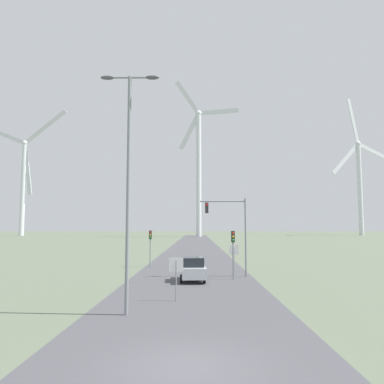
% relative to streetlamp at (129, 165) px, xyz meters
% --- Properties ---
extents(ground_plane, '(600.00, 600.00, 0.00)m').
position_rel_streetlamp_xyz_m(ground_plane, '(2.98, -6.42, -7.15)').
color(ground_plane, '#5B6651').
extents(road_surface, '(10.00, 240.00, 0.01)m').
position_rel_streetlamp_xyz_m(road_surface, '(2.98, 41.58, -7.15)').
color(road_surface, '#47474C').
rests_on(road_surface, ground).
extents(streetlamp, '(2.95, 0.32, 11.70)m').
position_rel_streetlamp_xyz_m(streetlamp, '(0.00, 0.00, 0.00)').
color(streetlamp, gray).
rests_on(streetlamp, ground).
extents(stop_sign_near, '(0.81, 0.07, 2.43)m').
position_rel_streetlamp_xyz_m(stop_sign_near, '(2.18, 3.34, -5.46)').
color(stop_sign_near, gray).
rests_on(stop_sign_near, ground).
extents(stop_sign_far, '(0.81, 0.07, 2.57)m').
position_rel_streetlamp_xyz_m(stop_sign_far, '(6.55, 14.36, -5.36)').
color(stop_sign_far, gray).
rests_on(stop_sign_far, ground).
extents(traffic_light_post_near_left, '(0.28, 0.34, 3.75)m').
position_rel_streetlamp_xyz_m(traffic_light_post_near_left, '(-1.47, 21.01, -4.40)').
color(traffic_light_post_near_left, gray).
rests_on(traffic_light_post_near_left, ground).
extents(traffic_light_post_near_right, '(0.28, 0.34, 3.82)m').
position_rel_streetlamp_xyz_m(traffic_light_post_near_right, '(6.25, 11.96, -4.35)').
color(traffic_light_post_near_right, gray).
rests_on(traffic_light_post_near_right, ground).
extents(traffic_light_mast_overhead, '(3.89, 0.35, 6.54)m').
position_rel_streetlamp_xyz_m(traffic_light_mast_overhead, '(6.20, 13.45, -2.58)').
color(traffic_light_mast_overhead, gray).
rests_on(traffic_light_mast_overhead, ground).
extents(car_approaching, '(2.07, 4.21, 1.83)m').
position_rel_streetlamp_xyz_m(car_approaching, '(3.07, 11.09, -6.24)').
color(car_approaching, '#B7BCC1').
rests_on(car_approaching, ground).
extents(wind_turbine_far_left, '(42.19, 3.66, 58.20)m').
position_rel_streetlamp_xyz_m(wind_turbine_far_left, '(-76.10, 151.40, 20.16)').
color(wind_turbine_far_left, silver).
rests_on(wind_turbine_far_left, ground).
extents(wind_turbine_left, '(26.74, 2.60, 65.82)m').
position_rel_streetlamp_xyz_m(wind_turbine_left, '(4.33, 135.06, 23.61)').
color(wind_turbine_left, silver).
rests_on(wind_turbine_left, ground).
extents(wind_turbine_center, '(35.52, 15.99, 66.01)m').
position_rel_streetlamp_xyz_m(wind_turbine_center, '(81.76, 160.98, 20.67)').
color(wind_turbine_center, silver).
rests_on(wind_turbine_center, ground).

